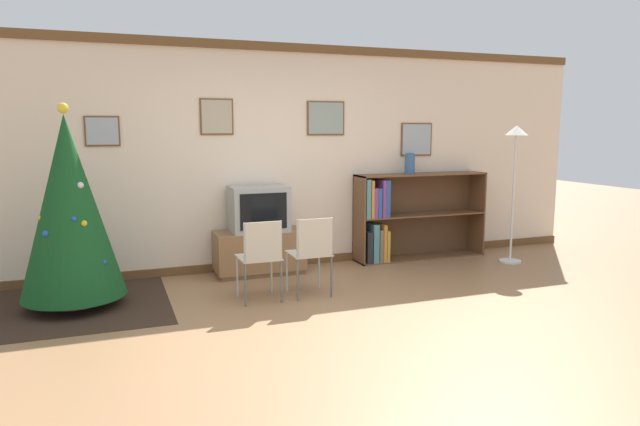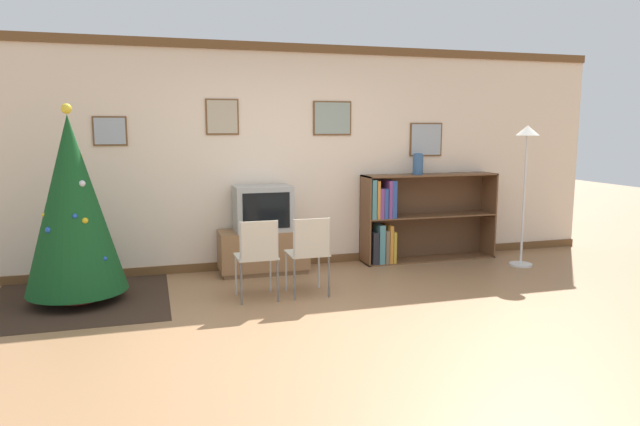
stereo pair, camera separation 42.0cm
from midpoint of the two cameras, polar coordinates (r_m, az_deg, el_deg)
ground_plane at (r=4.98m, az=4.33°, el=-11.55°), size 24.00×24.00×0.00m
wall_back at (r=6.98m, az=-2.56°, el=5.61°), size 8.74×0.11×2.70m
area_rug at (r=6.13m, az=-21.17°, el=-8.21°), size 1.73×1.73×0.01m
christmas_tree at (r=5.93m, az=-21.67°, el=0.73°), size 0.96×0.96×1.93m
tv_console at (r=6.77m, az=-3.92°, el=-3.85°), size 1.04×0.47×0.51m
television at (r=6.68m, az=-3.96°, el=0.48°), size 0.66×0.46×0.53m
folding_chair_left at (r=5.63m, az=-4.14°, el=-4.15°), size 0.40×0.40×0.82m
folding_chair_right at (r=5.77m, az=1.00°, el=-3.83°), size 0.40×0.40×0.82m
bookshelf at (r=7.41m, az=10.22°, el=-0.59°), size 1.78×0.36×1.12m
vase at (r=7.40m, az=11.39°, el=4.85°), size 0.13×0.13×0.27m
standing_lamp at (r=7.48m, az=21.46°, el=5.06°), size 0.28×0.28×1.73m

